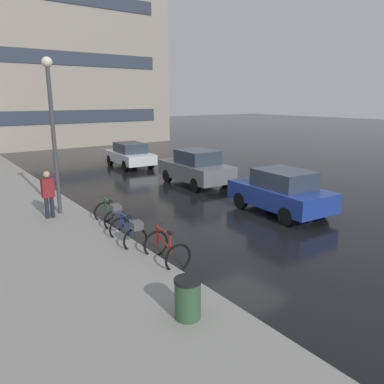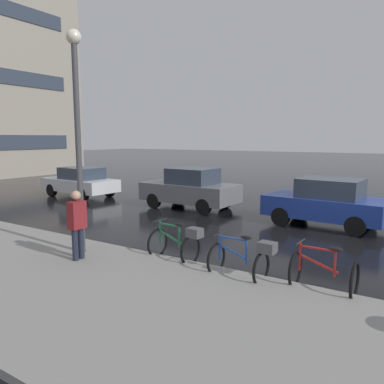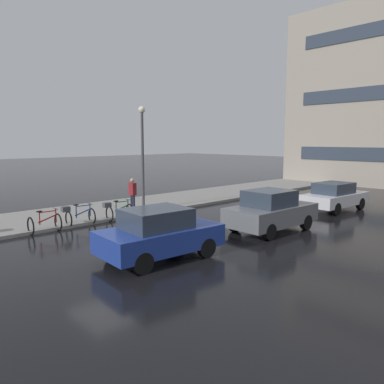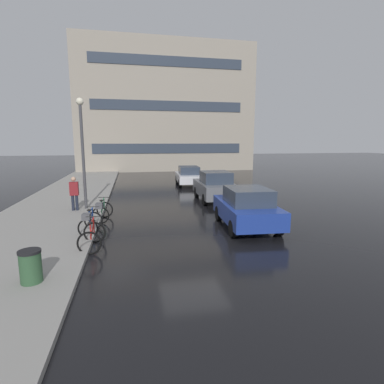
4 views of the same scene
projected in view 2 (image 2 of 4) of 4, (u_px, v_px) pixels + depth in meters
The scene contains 9 objects.
ground_plane at pixel (322, 244), 10.69m from camera, with size 140.00×140.00×0.00m, color black.
bicycle_nearest at pixel (324, 273), 7.22m from camera, with size 0.78×1.20×0.97m.
bicycle_second at pixel (244, 258), 7.82m from camera, with size 0.80×1.43×0.99m.
bicycle_third at pixel (178, 242), 9.04m from camera, with size 0.84×1.41×0.98m.
car_blue at pixel (326, 202), 12.74m from camera, with size 2.21×4.04×1.65m.
car_grey at pixel (190, 189), 16.02m from camera, with size 2.09×4.18×1.73m.
car_white at pixel (80, 182), 19.17m from camera, with size 2.09×4.23×1.51m.
pedestrian at pixel (77, 223), 8.77m from camera, with size 0.40×0.24×1.79m.
streetlamp at pixel (77, 120), 9.00m from camera, with size 0.35×0.35×5.51m.
Camera 2 is at (-10.75, -2.41, 3.00)m, focal length 35.00 mm.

